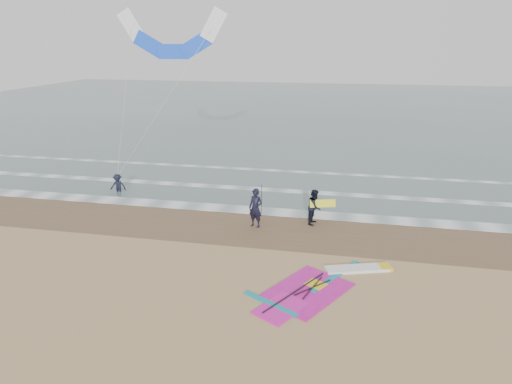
% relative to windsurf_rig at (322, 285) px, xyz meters
% --- Properties ---
extents(ground, '(120.00, 120.00, 0.00)m').
position_rel_windsurf_rig_xyz_m(ground, '(-2.52, -0.77, -0.04)').
color(ground, tan).
rests_on(ground, ground).
extents(sea_water, '(120.00, 80.00, 0.02)m').
position_rel_windsurf_rig_xyz_m(sea_water, '(-2.52, 47.23, -0.02)').
color(sea_water, '#47605E').
rests_on(sea_water, ground).
extents(wet_sand_band, '(120.00, 5.00, 0.01)m').
position_rel_windsurf_rig_xyz_m(wet_sand_band, '(-2.52, 5.23, -0.03)').
color(wet_sand_band, brown).
rests_on(wet_sand_band, ground).
extents(foam_waterline, '(120.00, 9.15, 0.02)m').
position_rel_windsurf_rig_xyz_m(foam_waterline, '(-2.52, 9.68, -0.01)').
color(foam_waterline, white).
rests_on(foam_waterline, ground).
extents(windsurf_rig, '(5.62, 5.32, 0.14)m').
position_rel_windsurf_rig_xyz_m(windsurf_rig, '(0.00, 0.00, 0.00)').
color(windsurf_rig, white).
rests_on(windsurf_rig, ground).
extents(person_standing, '(0.85, 0.68, 2.01)m').
position_rel_windsurf_rig_xyz_m(person_standing, '(-3.68, 5.25, 0.97)').
color(person_standing, black).
rests_on(person_standing, ground).
extents(person_walking, '(0.83, 0.99, 1.83)m').
position_rel_windsurf_rig_xyz_m(person_walking, '(-0.81, 6.27, 0.88)').
color(person_walking, black).
rests_on(person_walking, ground).
extents(person_wading, '(1.04, 0.67, 1.53)m').
position_rel_windsurf_rig_xyz_m(person_wading, '(-13.13, 8.93, 0.73)').
color(person_wading, black).
rests_on(person_wading, ground).
extents(held_pole, '(0.17, 0.86, 1.82)m').
position_rel_windsurf_rig_xyz_m(held_pole, '(-3.38, 5.25, 1.44)').
color(held_pole, black).
rests_on(held_pole, ground).
extents(carried_kiteboard, '(1.30, 0.51, 0.39)m').
position_rel_windsurf_rig_xyz_m(carried_kiteboard, '(-0.41, 6.17, 1.12)').
color(carried_kiteboard, yellow).
rests_on(carried_kiteboard, ground).
extents(surf_kite, '(7.05, 3.42, 9.93)m').
position_rel_windsurf_rig_xyz_m(surf_kite, '(-10.30, 12.18, 9.03)').
color(surf_kite, white).
rests_on(surf_kite, ground).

